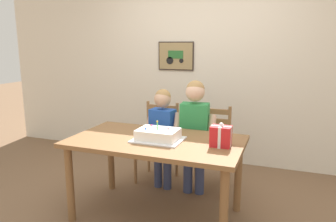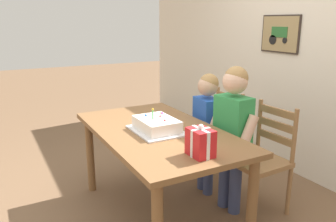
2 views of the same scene
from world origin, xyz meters
The scene contains 9 objects.
ground_plane centered at (0.00, 0.00, 0.00)m, with size 20.00×20.00×0.00m, color brown.
back_wall centered at (0.00, 1.70, 1.30)m, with size 6.40×0.11×2.60m.
dining_table centered at (0.00, 0.00, 0.66)m, with size 1.56×0.88×0.76m.
birthday_cake centered at (0.03, -0.03, 0.81)m, with size 0.44×0.34×0.19m.
gift_box_red_large centered at (0.59, 0.00, 0.85)m, with size 0.18×0.14×0.21m.
chair_left centered at (-0.32, 0.81, 0.47)m, with size 0.42×0.42×0.92m.
chair_right centered at (0.32, 0.81, 0.47)m, with size 0.43×0.43×0.92m.
child_older centered at (0.20, 0.58, 0.76)m, with size 0.46×0.27×1.24m.
child_younger centered at (-0.17, 0.58, 0.69)m, with size 0.43×0.25×1.13m.
Camera 1 is at (1.09, -2.58, 1.60)m, focal length 34.23 mm.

